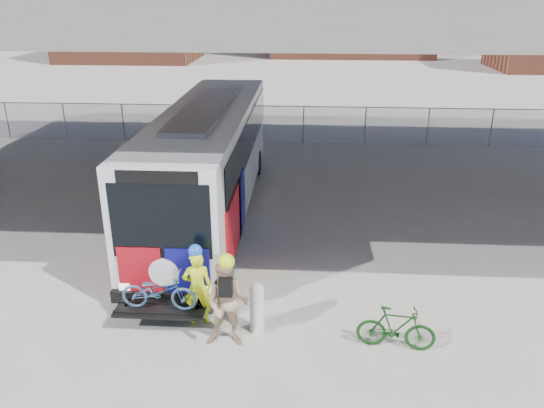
# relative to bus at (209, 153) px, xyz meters

# --- Properties ---
(ground) EXTENTS (160.00, 160.00, 0.00)m
(ground) POSITION_rel_bus_xyz_m (2.00, -2.87, -2.11)
(ground) COLOR #9E9991
(ground) RESTS_ON ground
(bus) EXTENTS (2.67, 12.90, 3.69)m
(bus) POSITION_rel_bus_xyz_m (0.00, 0.00, 0.00)
(bus) COLOR silver
(bus) RESTS_ON ground
(overpass) EXTENTS (40.00, 16.00, 7.95)m
(overpass) POSITION_rel_bus_xyz_m (2.00, 1.13, 4.44)
(overpass) COLOR #605E59
(overpass) RESTS_ON ground
(chainlink_fence) EXTENTS (30.00, 0.06, 30.00)m
(chainlink_fence) POSITION_rel_bus_xyz_m (2.00, 9.13, -0.69)
(chainlink_fence) COLOR gray
(chainlink_fence) RESTS_ON ground
(brick_buildings) EXTENTS (54.00, 22.00, 12.00)m
(brick_buildings) POSITION_rel_bus_xyz_m (3.23, 45.36, 3.31)
(brick_buildings) COLOR brown
(brick_buildings) RESTS_ON ground
(bollard) EXTENTS (0.31, 0.31, 1.19)m
(bollard) POSITION_rel_bus_xyz_m (2.15, -6.58, -1.47)
(bollard) COLOR white
(bollard) RESTS_ON ground
(cyclist_hivis) EXTENTS (0.72, 0.56, 1.95)m
(cyclist_hivis) POSITION_rel_bus_xyz_m (0.80, -6.33, -1.17)
(cyclist_hivis) COLOR #E0F519
(cyclist_hivis) RESTS_ON ground
(cyclist_tan) EXTENTS (0.95, 0.74, 2.14)m
(cyclist_tan) POSITION_rel_bus_xyz_m (1.60, -7.08, -1.10)
(cyclist_tan) COLOR tan
(cyclist_tan) RESTS_ON ground
(bike_parked) EXTENTS (1.68, 0.66, 0.98)m
(bike_parked) POSITION_rel_bus_xyz_m (5.10, -7.00, -1.62)
(bike_parked) COLOR #123912
(bike_parked) RESTS_ON ground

